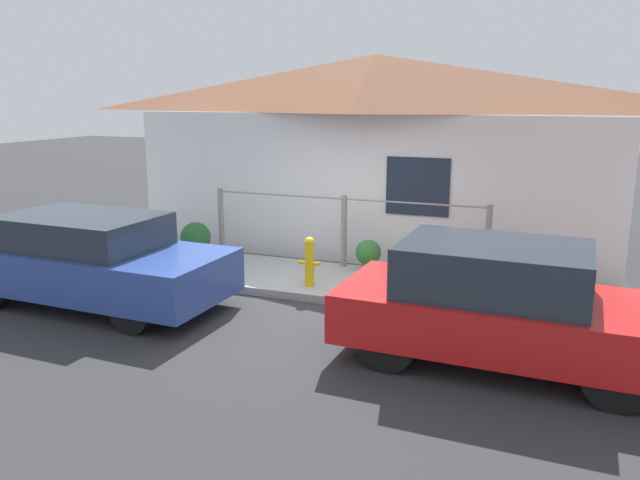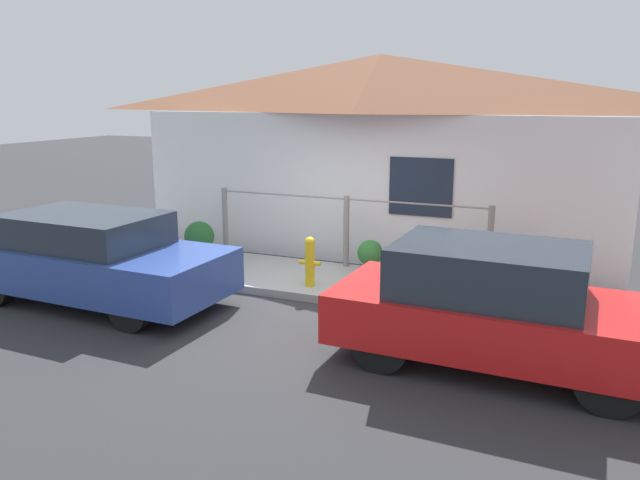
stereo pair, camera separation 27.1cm
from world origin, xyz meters
The scene contains 10 objects.
ground_plane centered at (0.00, 0.00, 0.00)m, with size 60.00×60.00×0.00m, color #2D2D30.
sidewalk centered at (0.00, 0.92, 0.06)m, with size 24.00×1.85×0.12m.
house centered at (0.00, 3.31, 3.01)m, with size 9.32×2.23×3.76m.
fence centered at (0.00, 1.70, 0.80)m, with size 4.90×0.10×1.23m.
car_left centered at (-2.92, -1.18, 0.67)m, with size 4.10×1.82×1.33m.
car_right centered at (2.88, -1.18, 0.70)m, with size 3.80×1.77×1.40m.
fire_hydrant centered at (-0.12, 0.41, 0.53)m, with size 0.35×0.15×0.78m.
potted_plant_near_hydrant centered at (0.50, 1.50, 0.43)m, with size 0.43×0.43×0.55m.
potted_plant_by_fence centered at (-2.61, 1.15, 0.51)m, with size 0.54×0.54×0.69m.
potted_plant_corner centered at (2.34, 1.57, 0.49)m, with size 0.59×0.59×0.68m.
Camera 1 is at (3.38, -8.18, 3.02)m, focal length 35.00 mm.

